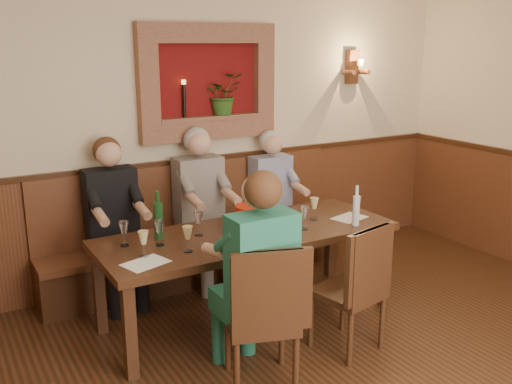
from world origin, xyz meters
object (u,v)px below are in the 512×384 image
person_chair_front (255,295)px  chair_near_left (261,344)px  wine_bottle_green_a (256,212)px  wine_bottle_green_b (159,220)px  person_bench_left (116,237)px  chair_near_right (349,313)px  spittoon_bucket (251,222)px  water_bottle (356,210)px  dining_table (248,240)px  person_bench_right (275,212)px  person_bench_mid (203,221)px  bench (200,246)px

person_chair_front → chair_near_left: bearing=-94.0°
wine_bottle_green_a → wine_bottle_green_b: 0.74m
person_bench_left → wine_bottle_green_b: bearing=-76.6°
chair_near_right → person_bench_left: person_bench_left is taller
wine_bottle_green_a → person_chair_front: bearing=-120.8°
chair_near_right → spittoon_bucket: spittoon_bucket is taller
spittoon_bucket → water_bottle: 0.93m
water_bottle → wine_bottle_green_b: bearing=161.9°
dining_table → water_bottle: 0.92m
chair_near_left → water_bottle: 1.49m
water_bottle → person_chair_front: bearing=-159.1°
person_bench_right → wine_bottle_green_a: person_bench_right is taller
dining_table → person_bench_mid: (-0.00, 0.84, -0.07)m
wine_bottle_green_b → water_bottle: 1.60m
bench → person_bench_mid: size_ratio=2.04×
person_bench_left → person_chair_front: bearing=-74.9°
wine_bottle_green_b → water_bottle: wine_bottle_green_b is taller
dining_table → chair_near_right: 0.97m
chair_near_left → person_bench_left: size_ratio=0.70×
wine_bottle_green_a → bench: bearing=89.7°
person_chair_front → wine_bottle_green_b: size_ratio=3.87×
spittoon_bucket → dining_table: bearing=66.0°
chair_near_right → person_chair_front: bearing=166.7°
wine_bottle_green_a → chair_near_right: bearing=-59.1°
bench → person_chair_front: bearing=-102.9°
chair_near_left → person_bench_left: 1.79m
wine_bottle_green_b → person_bench_right: bearing=23.9°
bench → spittoon_bucket: (-0.07, -1.11, 0.56)m
dining_table → bench: (0.00, 0.94, -0.35)m
person_bench_left → wine_bottle_green_a: 1.31m
bench → person_bench_left: person_bench_left is taller
wine_bottle_green_a → person_bench_mid: bearing=90.0°
person_bench_mid → wine_bottle_green_b: (-0.67, -0.64, 0.29)m
person_chair_front → person_bench_mid: bearing=76.4°
wine_bottle_green_a → water_bottle: 0.87m
person_bench_right → person_chair_front: (-1.17, -1.62, 0.04)m
chair_near_right → person_chair_front: 0.85m
dining_table → person_chair_front: bearing=-116.9°
dining_table → wine_bottle_green_a: (-0.01, -0.13, 0.27)m
dining_table → chair_near_left: (-0.40, -0.87, -0.38)m
chair_near_left → chair_near_right: bearing=24.5°
chair_near_left → spittoon_bucket: bearing=84.3°
chair_near_right → water_bottle: (0.45, 0.49, 0.60)m
bench → chair_near_left: bench is taller
water_bottle → dining_table: bearing=160.2°
person_bench_mid → chair_near_left: bearing=-103.0°
person_bench_left → water_bottle: bearing=-34.3°
dining_table → chair_near_right: bearing=-63.6°
wine_bottle_green_b → dining_table: bearing=-15.9°
bench → wine_bottle_green_a: 1.23m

